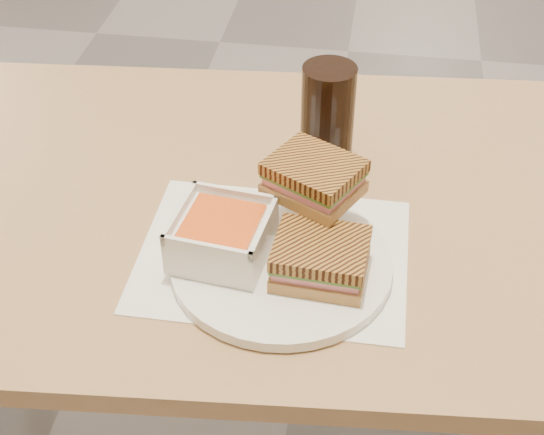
# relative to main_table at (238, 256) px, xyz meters

# --- Properties ---
(main_table) EXTENTS (1.25, 0.80, 0.75)m
(main_table) POSITION_rel_main_table_xyz_m (0.00, 0.00, 0.00)
(main_table) COLOR #9E734D
(main_table) RESTS_ON ground
(tray_liner) EXTENTS (0.34, 0.26, 0.00)m
(tray_liner) POSITION_rel_main_table_xyz_m (0.07, -0.11, 0.11)
(tray_liner) COLOR white
(tray_liner) RESTS_ON main_table
(plate) EXTENTS (0.27, 0.27, 0.01)m
(plate) POSITION_rel_main_table_xyz_m (0.08, -0.14, 0.12)
(plate) COLOR white
(plate) RESTS_ON tray_liner
(soup_bowl) EXTENTS (0.13, 0.13, 0.06)m
(soup_bowl) POSITION_rel_main_table_xyz_m (0.01, -0.14, 0.16)
(soup_bowl) COLOR white
(soup_bowl) RESTS_ON plate
(panini_lower) EXTENTS (0.12, 0.10, 0.05)m
(panini_lower) POSITION_rel_main_table_xyz_m (0.13, -0.16, 0.16)
(panini_lower) COLOR #B57A43
(panini_lower) RESTS_ON plate
(panini_upper) EXTENTS (0.14, 0.13, 0.05)m
(panini_upper) POSITION_rel_main_table_xyz_m (0.11, -0.06, 0.21)
(panini_upper) COLOR #B57A43
(panini_upper) RESTS_ON panini_lower
(cola_glass) EXTENTS (0.07, 0.07, 0.16)m
(cola_glass) POSITION_rel_main_table_xyz_m (0.12, 0.09, 0.19)
(cola_glass) COLOR black
(cola_glass) RESTS_ON main_table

